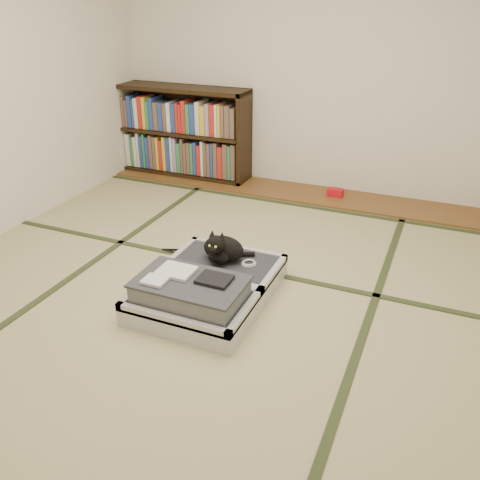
% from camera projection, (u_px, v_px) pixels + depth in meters
% --- Properties ---
extents(floor, '(4.50, 4.50, 0.00)m').
position_uv_depth(floor, '(212.00, 294.00, 3.34)').
color(floor, tan).
rests_on(floor, ground).
extents(wood_strip, '(4.00, 0.50, 0.02)m').
position_uv_depth(wood_strip, '(301.00, 193.00, 4.99)').
color(wood_strip, brown).
rests_on(wood_strip, ground).
extents(red_item, '(0.15, 0.09, 0.07)m').
position_uv_depth(red_item, '(335.00, 192.00, 4.88)').
color(red_item, red).
rests_on(red_item, wood_strip).
extents(room_shell, '(4.50, 4.50, 4.50)m').
position_uv_depth(room_shell, '(206.00, 61.00, 2.70)').
color(room_shell, white).
rests_on(room_shell, ground).
extents(tatami_borders, '(4.00, 4.50, 0.01)m').
position_uv_depth(tatami_borders, '(241.00, 261.00, 3.75)').
color(tatami_borders, '#2D381E').
rests_on(tatami_borders, ground).
extents(bookcase, '(1.44, 0.33, 0.93)m').
position_uv_depth(bookcase, '(183.00, 133.00, 5.32)').
color(bookcase, black).
rests_on(bookcase, wood_strip).
extents(suitcase, '(0.74, 0.98, 0.29)m').
position_uv_depth(suitcase, '(206.00, 288.00, 3.22)').
color(suitcase, silver).
rests_on(suitcase, floor).
extents(cat, '(0.33, 0.33, 0.26)m').
position_uv_depth(cat, '(222.00, 249.00, 3.41)').
color(cat, black).
rests_on(cat, suitcase).
extents(cable_coil, '(0.10, 0.10, 0.02)m').
position_uv_depth(cable_coil, '(249.00, 263.00, 3.41)').
color(cable_coil, white).
rests_on(cable_coil, suitcase).
extents(hanger, '(0.39, 0.20, 0.01)m').
position_uv_depth(hanger, '(185.00, 254.00, 3.84)').
color(hanger, black).
rests_on(hanger, floor).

